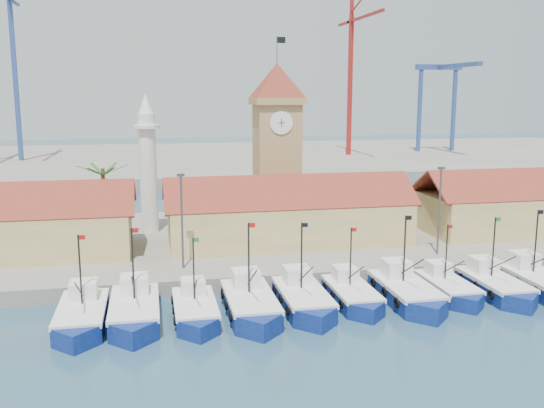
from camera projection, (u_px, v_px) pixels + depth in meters
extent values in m
plane|color=#1D394D|center=(343.00, 320.00, 48.45)|extent=(400.00, 400.00, 0.00)
cube|color=gray|center=(280.00, 240.00, 71.45)|extent=(140.00, 32.00, 1.50)
cube|color=gray|center=(209.00, 159.00, 154.29)|extent=(240.00, 80.00, 2.00)
cube|color=navy|center=(82.00, 319.00, 47.16)|extent=(3.57, 8.07, 1.83)
cube|color=navy|center=(76.00, 340.00, 43.27)|extent=(3.57, 3.57, 1.83)
cube|color=silver|center=(82.00, 308.00, 46.99)|extent=(3.64, 8.30, 0.36)
cube|color=silver|center=(84.00, 290.00, 48.78)|extent=(2.14, 2.24, 1.43)
cylinder|color=black|center=(80.00, 271.00, 46.96)|extent=(0.14, 0.14, 5.71)
cube|color=#A5140F|center=(82.00, 237.00, 46.53)|extent=(0.51, 0.02, 0.36)
cube|color=navy|center=(135.00, 314.00, 48.10)|extent=(3.73, 8.45, 1.92)
cube|color=navy|center=(134.00, 335.00, 44.03)|extent=(3.73, 3.73, 1.92)
cube|color=silver|center=(134.00, 303.00, 47.92)|extent=(3.81, 8.68, 0.37)
cube|color=silver|center=(134.00, 284.00, 49.80)|extent=(2.24, 2.35, 1.49)
cylinder|color=black|center=(133.00, 265.00, 47.89)|extent=(0.15, 0.15, 5.97)
cube|color=#A5140F|center=(135.00, 230.00, 47.44)|extent=(0.53, 0.02, 0.37)
cube|color=navy|center=(195.00, 313.00, 48.60)|extent=(3.28, 7.43, 1.69)
cube|color=navy|center=(199.00, 330.00, 45.02)|extent=(3.28, 3.28, 1.69)
cube|color=silver|center=(195.00, 303.00, 48.45)|extent=(3.35, 7.64, 0.33)
cube|color=silver|center=(193.00, 287.00, 50.10)|extent=(1.97, 2.06, 1.31)
cylinder|color=black|center=(194.00, 270.00, 48.42)|extent=(0.13, 0.13, 5.25)
cube|color=#197226|center=(196.00, 240.00, 48.02)|extent=(0.47, 0.02, 0.33)
cube|color=navy|center=(250.00, 308.00, 49.55)|extent=(3.78, 8.55, 1.94)
cube|color=navy|center=(259.00, 327.00, 45.43)|extent=(3.78, 3.78, 1.94)
cube|color=silver|center=(250.00, 296.00, 49.37)|extent=(3.85, 8.79, 0.38)
cube|color=silver|center=(246.00, 279.00, 51.27)|extent=(2.27, 2.37, 1.51)
cylinder|color=black|center=(249.00, 259.00, 49.34)|extent=(0.15, 0.15, 6.04)
cube|color=#A5140F|center=(252.00, 225.00, 48.88)|extent=(0.54, 0.02, 0.38)
cube|color=navy|center=(303.00, 303.00, 50.85)|extent=(3.64, 8.23, 1.87)
cube|color=navy|center=(316.00, 320.00, 46.89)|extent=(3.64, 3.64, 1.87)
cube|color=silver|center=(303.00, 292.00, 50.68)|extent=(3.71, 8.46, 0.36)
cube|color=silver|center=(297.00, 275.00, 52.52)|extent=(2.18, 2.29, 1.46)
cylinder|color=black|center=(301.00, 257.00, 50.65)|extent=(0.15, 0.15, 5.82)
cube|color=black|center=(305.00, 225.00, 50.21)|extent=(0.52, 0.02, 0.36)
cube|color=navy|center=(351.00, 298.00, 52.22)|extent=(3.28, 7.42, 1.69)
cube|color=navy|center=(366.00, 313.00, 48.64)|extent=(3.28, 3.28, 1.69)
cube|color=silver|center=(352.00, 288.00, 52.06)|extent=(3.35, 7.63, 0.33)
cube|color=silver|center=(345.00, 274.00, 53.72)|extent=(1.97, 2.06, 1.31)
cylinder|color=black|center=(351.00, 257.00, 52.04)|extent=(0.13, 0.13, 5.25)
cube|color=#A5140F|center=(354.00, 230.00, 51.64)|extent=(0.47, 0.02, 0.33)
cube|color=navy|center=(405.00, 295.00, 52.56)|extent=(3.77, 8.52, 1.94)
cube|color=navy|center=(427.00, 313.00, 48.45)|extent=(3.77, 3.77, 1.94)
cube|color=silver|center=(406.00, 285.00, 52.38)|extent=(3.84, 8.76, 0.38)
cube|color=silver|center=(396.00, 268.00, 54.28)|extent=(2.26, 2.37, 1.51)
cylinder|color=black|center=(405.00, 250.00, 52.35)|extent=(0.15, 0.15, 6.03)
cube|color=black|center=(409.00, 218.00, 51.89)|extent=(0.54, 0.02, 0.38)
cube|color=navy|center=(447.00, 291.00, 54.13)|extent=(3.19, 7.21, 1.64)
cube|color=navy|center=(467.00, 304.00, 50.65)|extent=(3.19, 3.19, 1.64)
cube|color=silver|center=(447.00, 282.00, 53.98)|extent=(3.25, 7.41, 0.32)
cube|color=silver|center=(438.00, 268.00, 55.58)|extent=(1.91, 2.00, 1.27)
cylinder|color=black|center=(446.00, 253.00, 53.95)|extent=(0.13, 0.13, 5.10)
cube|color=#A5140F|center=(450.00, 227.00, 53.56)|extent=(0.46, 0.02, 0.32)
cube|color=navy|center=(494.00, 289.00, 54.45)|extent=(3.49, 7.91, 1.80)
cube|color=navy|center=(520.00, 304.00, 50.64)|extent=(3.49, 3.49, 1.80)
cube|color=silver|center=(494.00, 279.00, 54.28)|extent=(3.56, 8.13, 0.35)
cube|color=silver|center=(483.00, 265.00, 56.04)|extent=(2.10, 2.20, 1.40)
cylinder|color=black|center=(493.00, 248.00, 54.25)|extent=(0.14, 0.14, 5.59)
cube|color=#197226|center=(498.00, 219.00, 53.83)|extent=(0.50, 0.02, 0.35)
cube|color=navy|center=(536.00, 285.00, 55.41)|extent=(3.73, 8.43, 1.92)
cube|color=silver|center=(537.00, 275.00, 55.23)|extent=(3.80, 8.67, 0.37)
cube|color=silver|center=(524.00, 260.00, 57.11)|extent=(2.24, 2.34, 1.49)
cylinder|color=black|center=(536.00, 242.00, 55.20)|extent=(0.15, 0.15, 5.96)
cube|color=black|center=(541.00, 212.00, 54.75)|extent=(0.53, 0.02, 0.37)
cube|color=#DBBB78|center=(288.00, 222.00, 67.05)|extent=(26.00, 10.00, 4.50)
cube|color=maroon|center=(293.00, 192.00, 63.95)|extent=(27.04, 5.13, 3.21)
cube|color=maroon|center=(283.00, 185.00, 68.77)|extent=(27.04, 5.13, 3.21)
cube|color=maroon|center=(535.00, 178.00, 74.99)|extent=(31.20, 5.13, 3.21)
cube|color=#A48054|center=(277.00, 168.00, 71.87)|extent=(5.00, 5.00, 15.00)
cube|color=#A48054|center=(277.00, 101.00, 70.43)|extent=(5.80, 5.80, 0.80)
pyramid|color=maroon|center=(277.00, 81.00, 70.01)|extent=(5.80, 5.80, 4.00)
cylinder|color=white|center=(281.00, 123.00, 68.41)|extent=(2.60, 0.15, 2.60)
cube|color=black|center=(282.00, 123.00, 68.34)|extent=(0.08, 0.02, 1.00)
cube|color=black|center=(282.00, 123.00, 68.34)|extent=(0.80, 0.02, 0.08)
cylinder|color=#3F3F44|center=(277.00, 50.00, 69.38)|extent=(0.10, 0.10, 3.00)
cube|color=black|center=(281.00, 40.00, 69.27)|extent=(1.00, 0.03, 0.70)
cylinder|color=silver|center=(148.00, 174.00, 70.98)|extent=(2.00, 2.00, 14.00)
cylinder|color=silver|center=(146.00, 127.00, 69.97)|extent=(3.00, 3.00, 0.40)
cone|color=silver|center=(146.00, 104.00, 69.50)|extent=(1.80, 1.80, 2.40)
cylinder|color=brown|center=(104.00, 203.00, 68.62)|extent=(0.44, 0.44, 8.00)
cube|color=#266121|center=(115.00, 170.00, 68.20)|extent=(2.80, 0.35, 1.18)
cube|color=#266121|center=(110.00, 169.00, 69.24)|extent=(1.71, 2.60, 1.18)
cube|color=#266121|center=(97.00, 169.00, 68.96)|extent=(1.71, 2.60, 1.18)
cube|color=#266121|center=(90.00, 170.00, 67.66)|extent=(2.80, 0.35, 1.18)
cube|color=#266121|center=(95.00, 172.00, 66.63)|extent=(1.71, 2.60, 1.18)
cube|color=#266121|center=(108.00, 171.00, 66.90)|extent=(1.71, 2.60, 1.18)
cylinder|color=#3F3F44|center=(182.00, 222.00, 56.59)|extent=(0.20, 0.20, 9.00)
cube|color=#3F3F44|center=(181.00, 175.00, 55.79)|extent=(0.70, 0.25, 0.25)
cylinder|color=#3F3F44|center=(439.00, 211.00, 61.65)|extent=(0.20, 0.20, 9.00)
cube|color=#3F3F44|center=(441.00, 168.00, 60.85)|extent=(0.70, 0.25, 0.25)
cube|color=#2D478B|center=(15.00, 79.00, 140.06)|extent=(1.00, 1.00, 37.64)
cube|color=#2D478B|center=(14.00, 2.00, 141.64)|extent=(0.60, 10.00, 0.60)
cube|color=maroon|center=(350.00, 87.00, 153.07)|extent=(1.00, 1.00, 34.27)
cube|color=maroon|center=(365.00, 16.00, 141.03)|extent=(0.60, 23.61, 0.60)
cube|color=maroon|center=(345.00, 23.00, 154.95)|extent=(0.60, 10.00, 0.60)
cube|color=maroon|center=(352.00, 2.00, 149.31)|extent=(0.80, 0.80, 7.00)
cube|color=#2D478B|center=(420.00, 111.00, 163.19)|extent=(0.90, 0.90, 22.00)
cube|color=#2D478B|center=(454.00, 110.00, 165.13)|extent=(0.90, 0.90, 22.00)
cube|color=#2D478B|center=(439.00, 67.00, 162.06)|extent=(13.00, 1.40, 1.40)
cube|color=#2D478B|center=(457.00, 66.00, 152.43)|extent=(1.40, 22.00, 1.00)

